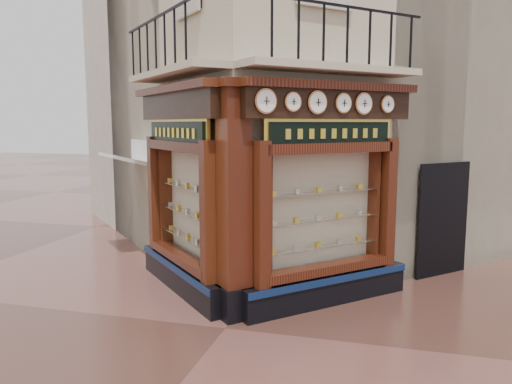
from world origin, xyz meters
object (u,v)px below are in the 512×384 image
(clock_b, at_px, (293,102))
(clock_d, at_px, (343,103))
(clock_a, at_px, (266,101))
(clock_f, at_px, (387,104))
(clock_c, at_px, (317,102))
(clock_e, at_px, (363,104))
(signboard_left, at_px, (177,133))
(awning, at_px, (127,255))
(signboard_right, at_px, (331,133))
(corner_pilaster, at_px, (234,204))

(clock_b, xyz_separation_m, clock_d, (0.74, 0.74, 0.00))
(clock_a, xyz_separation_m, clock_f, (1.83, 1.83, -0.00))
(clock_d, bearing_deg, clock_c, 180.00)
(clock_e, bearing_deg, clock_a, -180.00)
(signboard_left, bearing_deg, clock_f, -123.82)
(clock_a, height_order, signboard_left, clock_a)
(clock_a, bearing_deg, clock_c, 0.00)
(clock_a, bearing_deg, awning, 98.98)
(clock_a, xyz_separation_m, clock_b, (0.36, 0.36, -0.00))
(clock_c, xyz_separation_m, signboard_right, (0.21, 0.36, -0.52))
(clock_c, bearing_deg, awning, 109.06)
(clock_b, bearing_deg, clock_c, 0.00)
(clock_d, height_order, signboard_right, clock_d)
(clock_a, distance_m, signboard_right, 1.50)
(clock_c, height_order, signboard_left, clock_c)
(clock_c, height_order, clock_f, clock_c)
(signboard_left, bearing_deg, signboard_right, -135.00)
(clock_c, xyz_separation_m, signboard_left, (-2.72, 0.36, -0.52))
(corner_pilaster, relative_size, clock_a, 9.96)
(clock_b, relative_size, clock_f, 1.01)
(clock_b, bearing_deg, corner_pilaster, 153.54)
(clock_b, bearing_deg, clock_a, 180.00)
(clock_a, distance_m, clock_c, 1.00)
(corner_pilaster, bearing_deg, clock_b, -26.46)
(corner_pilaster, xyz_separation_m, signboard_right, (1.46, 1.01, 1.15))
(signboard_left, bearing_deg, clock_d, -134.45)
(clock_c, distance_m, clock_e, 1.02)
(clock_f, distance_m, signboard_left, 3.95)
(corner_pilaster, xyz_separation_m, awning, (-3.83, 3.13, -1.95))
(clock_d, xyz_separation_m, awning, (-5.48, 2.08, -3.62))
(clock_e, height_order, signboard_left, clock_e)
(clock_d, bearing_deg, signboard_right, 144.15)
(clock_a, relative_size, signboard_left, 0.19)
(clock_e, distance_m, signboard_right, 0.81)
(awning, relative_size, signboard_right, 0.74)
(corner_pilaster, bearing_deg, signboard_right, -10.25)
(awning, bearing_deg, signboard_left, -176.69)
(clock_c, relative_size, signboard_right, 0.20)
(clock_f, height_order, awning, clock_f)
(clock_f, bearing_deg, awning, 122.69)
(clock_e, bearing_deg, signboard_right, 169.78)
(clock_b, xyz_separation_m, awning, (-4.74, 2.82, -3.62))
(clock_c, xyz_separation_m, clock_d, (0.39, 0.39, 0.00))
(awning, xyz_separation_m, signboard_right, (5.30, -2.11, 3.10))
(clock_a, xyz_separation_m, clock_d, (1.10, 1.10, -0.00))
(corner_pilaster, xyz_separation_m, clock_d, (1.65, 1.04, 1.67))
(corner_pilaster, height_order, clock_e, corner_pilaster)
(clock_d, distance_m, clock_e, 0.46)
(clock_e, height_order, clock_f, clock_e)
(clock_d, distance_m, awning, 6.89)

